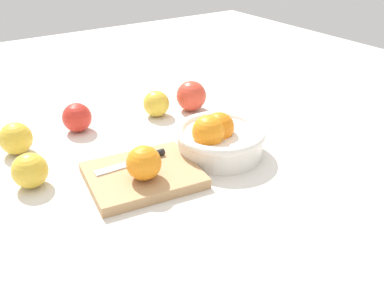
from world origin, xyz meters
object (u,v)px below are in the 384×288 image
(orange_on_board, at_px, (144,163))
(apple_mid_right, at_px, (30,171))
(apple_front_right, at_px, (16,138))
(apple_front_left_2, at_px, (191,96))
(apple_front_right_2, at_px, (77,117))
(knife, at_px, (140,159))
(apple_front_left, at_px, (156,104))
(cutting_board, at_px, (143,175))
(bowl, at_px, (219,138))

(orange_on_board, xyz_separation_m, apple_mid_right, (0.18, -0.13, -0.02))
(apple_mid_right, relative_size, apple_front_right, 0.97)
(apple_front_right, distance_m, apple_front_left_2, 0.46)
(apple_front_right, xyz_separation_m, apple_front_left_2, (-0.46, 0.02, 0.00))
(orange_on_board, xyz_separation_m, apple_front_right_2, (0.02, -0.32, -0.02))
(apple_front_left_2, bearing_deg, knife, 37.58)
(knife, bearing_deg, apple_front_right_2, -80.83)
(apple_front_left, xyz_separation_m, apple_mid_right, (0.37, 0.16, 0.00))
(apple_front_right, bearing_deg, cutting_board, 125.09)
(bowl, bearing_deg, apple_front_right, -34.99)
(cutting_board, height_order, knife, knife)
(orange_on_board, height_order, apple_front_left, orange_on_board)
(knife, distance_m, apple_front_right_2, 0.26)
(orange_on_board, bearing_deg, knife, -110.56)
(apple_front_left, height_order, apple_mid_right, same)
(apple_front_left_2, bearing_deg, apple_front_right, -2.18)
(orange_on_board, distance_m, apple_front_left, 0.34)
(apple_front_right, relative_size, apple_front_right_2, 1.01)
(orange_on_board, distance_m, apple_front_left_2, 0.39)
(cutting_board, distance_m, knife, 0.04)
(cutting_board, height_order, apple_front_left_2, apple_front_left_2)
(knife, height_order, apple_mid_right, apple_mid_right)
(cutting_board, distance_m, orange_on_board, 0.05)
(bowl, relative_size, orange_on_board, 2.96)
(orange_on_board, xyz_separation_m, knife, (-0.02, -0.06, -0.03))
(orange_on_board, relative_size, apple_mid_right, 0.97)
(knife, relative_size, apple_front_right_2, 2.15)
(apple_mid_right, height_order, apple_front_right_2, apple_front_right_2)
(bowl, xyz_separation_m, apple_mid_right, (0.38, -0.11, -0.01))
(apple_front_left_2, bearing_deg, cutting_board, 40.69)
(knife, distance_m, apple_front_right, 0.30)
(cutting_board, height_order, apple_mid_right, apple_mid_right)
(cutting_board, height_order, apple_front_right_2, apple_front_right_2)
(orange_on_board, xyz_separation_m, apple_front_left, (-0.19, -0.29, -0.02))
(bowl, relative_size, cutting_board, 0.92)
(apple_front_right, bearing_deg, apple_front_left, -179.63)
(orange_on_board, relative_size, apple_front_right_2, 0.95)
(apple_front_right_2, bearing_deg, apple_mid_right, 48.38)
(apple_front_left, bearing_deg, knife, 53.38)
(cutting_board, bearing_deg, knife, -111.05)
(apple_front_left, xyz_separation_m, apple_front_right_2, (0.21, -0.03, 0.00))
(cutting_board, bearing_deg, apple_front_right, -54.91)
(apple_front_left, bearing_deg, apple_front_right_2, -8.20)
(bowl, xyz_separation_m, apple_front_left_2, (-0.09, -0.24, -0.00))
(bowl, height_order, apple_mid_right, bowl)
(bowl, bearing_deg, apple_front_right_2, -53.36)
(orange_on_board, relative_size, apple_front_left_2, 0.83)
(apple_front_left, xyz_separation_m, apple_front_right, (0.36, 0.00, 0.00))
(cutting_board, bearing_deg, apple_front_left, -124.75)
(orange_on_board, height_order, apple_front_right_2, orange_on_board)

